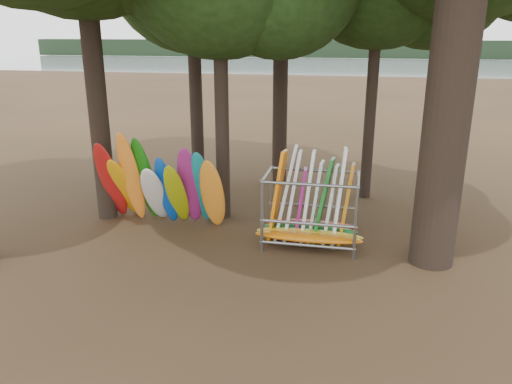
# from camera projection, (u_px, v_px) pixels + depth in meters

# --- Properties ---
(ground) EXTENTS (120.00, 120.00, 0.00)m
(ground) POSITION_uv_depth(u_px,v_px,m) (252.00, 256.00, 13.90)
(ground) COLOR #47331E
(ground) RESTS_ON ground
(lake) EXTENTS (160.00, 160.00, 0.00)m
(lake) POSITION_uv_depth(u_px,v_px,m) (342.00, 76.00, 69.79)
(lake) COLOR gray
(lake) RESTS_ON ground
(far_shore) EXTENTS (160.00, 4.00, 4.00)m
(far_shore) POSITION_uv_depth(u_px,v_px,m) (352.00, 49.00, 115.76)
(far_shore) COLOR black
(far_shore) RESTS_ON ground
(kayak_row) EXTENTS (4.22, 2.02, 3.26)m
(kayak_row) POSITION_uv_depth(u_px,v_px,m) (160.00, 187.00, 15.79)
(kayak_row) COLOR #B11514
(kayak_row) RESTS_ON ground
(storage_rack) EXTENTS (3.11, 1.57, 2.92)m
(storage_rack) POSITION_uv_depth(u_px,v_px,m) (311.00, 212.00, 14.38)
(storage_rack) COLOR gray
(storage_rack) RESTS_ON ground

